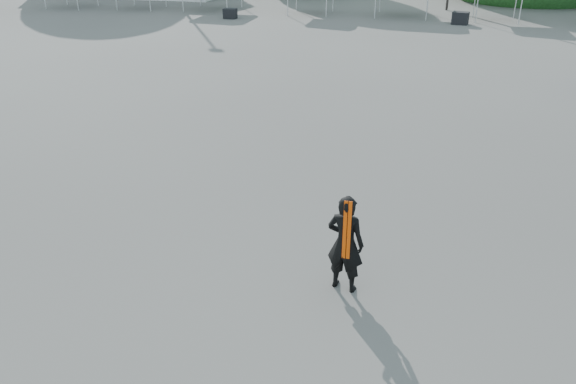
# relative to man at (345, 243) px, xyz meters

# --- Properties ---
(ground) EXTENTS (120.00, 120.00, 0.00)m
(ground) POSITION_rel_man_xyz_m (-1.01, 1.66, -0.84)
(ground) COLOR #474442
(ground) RESTS_ON ground
(man) EXTENTS (0.68, 0.52, 1.68)m
(man) POSITION_rel_man_xyz_m (0.00, 0.00, 0.00)
(man) COLOR black
(man) RESTS_ON ground
(crate_west) EXTENTS (0.78, 0.61, 0.60)m
(crate_west) POSITION_rel_man_xyz_m (-11.13, 26.63, -0.54)
(crate_west) COLOR black
(crate_west) RESTS_ON ground
(crate_mid) EXTENTS (1.02, 0.86, 0.71)m
(crate_mid) POSITION_rel_man_xyz_m (2.69, 27.77, -0.49)
(crate_mid) COLOR black
(crate_mid) RESTS_ON ground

